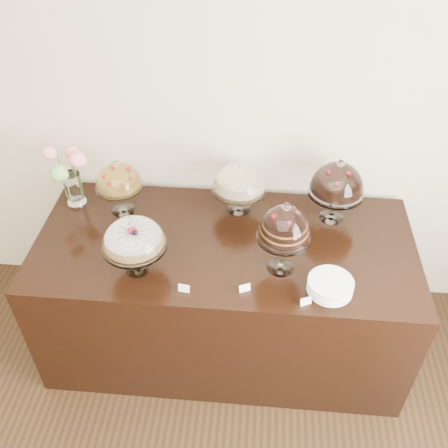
# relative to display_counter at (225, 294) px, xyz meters

# --- Properties ---
(wall_back) EXTENTS (5.00, 0.04, 3.00)m
(wall_back) POSITION_rel_display_counter_xyz_m (-0.31, 0.55, 1.05)
(wall_back) COLOR beige
(wall_back) RESTS_ON ground
(display_counter) EXTENTS (2.20, 1.00, 0.90)m
(display_counter) POSITION_rel_display_counter_xyz_m (0.00, 0.00, 0.00)
(display_counter) COLOR black
(display_counter) RESTS_ON ground
(cake_stand_sugar_sponge) EXTENTS (0.34, 0.34, 0.36)m
(cake_stand_sugar_sponge) POSITION_rel_display_counter_xyz_m (-0.45, -0.25, 0.68)
(cake_stand_sugar_sponge) COLOR white
(cake_stand_sugar_sponge) RESTS_ON display_counter
(cake_stand_choco_layer) EXTENTS (0.28, 0.28, 0.45)m
(cake_stand_choco_layer) POSITION_rel_display_counter_xyz_m (0.32, -0.18, 0.75)
(cake_stand_choco_layer) COLOR white
(cake_stand_choco_layer) RESTS_ON display_counter
(cake_stand_cheesecake) EXTENTS (0.33, 0.33, 0.35)m
(cake_stand_cheesecake) POSITION_rel_display_counter_xyz_m (0.06, 0.31, 0.67)
(cake_stand_cheesecake) COLOR white
(cake_stand_cheesecake) RESTS_ON display_counter
(cake_stand_dark_choco) EXTENTS (0.33, 0.33, 0.42)m
(cake_stand_dark_choco) POSITION_rel_display_counter_xyz_m (0.63, 0.28, 0.72)
(cake_stand_dark_choco) COLOR white
(cake_stand_dark_choco) RESTS_ON display_counter
(cake_stand_fruit_tart) EXTENTS (0.28, 0.28, 0.37)m
(cake_stand_fruit_tart) POSITION_rel_display_counter_xyz_m (-0.65, 0.24, 0.69)
(cake_stand_fruit_tart) COLOR white
(cake_stand_fruit_tart) RESTS_ON display_counter
(flower_vase) EXTENTS (0.26, 0.31, 0.40)m
(flower_vase) POSITION_rel_display_counter_xyz_m (-0.97, 0.27, 0.68)
(flower_vase) COLOR white
(flower_vase) RESTS_ON display_counter
(plate_stack) EXTENTS (0.23, 0.23, 0.07)m
(plate_stack) POSITION_rel_display_counter_xyz_m (0.58, -0.33, 0.49)
(plate_stack) COLOR white
(plate_stack) RESTS_ON display_counter
(price_card_left) EXTENTS (0.06, 0.02, 0.04)m
(price_card_left) POSITION_rel_display_counter_xyz_m (-0.18, -0.39, 0.47)
(price_card_left) COLOR white
(price_card_left) RESTS_ON display_counter
(price_card_right) EXTENTS (0.06, 0.04, 0.04)m
(price_card_right) POSITION_rel_display_counter_xyz_m (0.45, -0.43, 0.47)
(price_card_right) COLOR white
(price_card_right) RESTS_ON display_counter
(price_card_extra) EXTENTS (0.06, 0.04, 0.04)m
(price_card_extra) POSITION_rel_display_counter_xyz_m (0.14, -0.36, 0.47)
(price_card_extra) COLOR white
(price_card_extra) RESTS_ON display_counter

